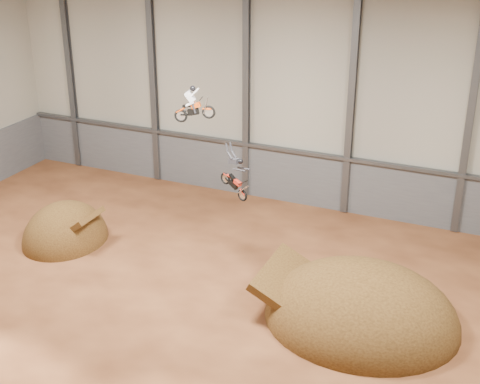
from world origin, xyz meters
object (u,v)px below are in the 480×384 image
at_px(landing_ramp, 360,321).
at_px(fmx_rider_a, 196,102).
at_px(takeoff_ramp, 66,241).
at_px(fmx_rider_b, 232,171).

relative_size(landing_ramp, fmx_rider_a, 4.31).
bearing_deg(takeoff_ramp, fmx_rider_a, 8.27).
xyz_separation_m(takeoff_ramp, landing_ramp, (17.41, -1.02, 0.00)).
height_order(fmx_rider_a, fmx_rider_b, fmx_rider_a).
relative_size(takeoff_ramp, landing_ramp, 0.58).
bearing_deg(fmx_rider_b, takeoff_ramp, -153.54).
relative_size(takeoff_ramp, fmx_rider_a, 2.51).
bearing_deg(takeoff_ramp, fmx_rider_b, 4.79).
relative_size(fmx_rider_a, fmx_rider_b, 0.81).
bearing_deg(fmx_rider_a, landing_ramp, -26.92).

